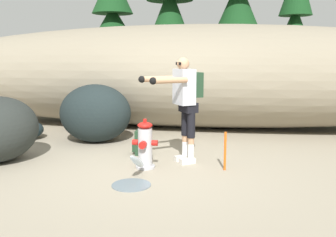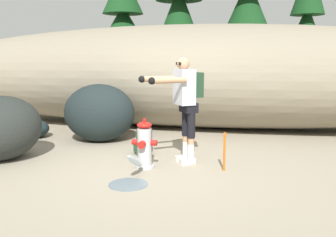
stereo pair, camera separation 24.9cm
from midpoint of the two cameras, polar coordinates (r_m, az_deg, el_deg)
ground_plane at (r=5.95m, az=-3.05°, el=-7.62°), size 56.00×56.00×0.04m
dirt_embankment at (r=9.25m, az=1.98°, el=6.57°), size 16.22×3.20×2.52m
fire_hydrant at (r=5.79m, az=-4.79°, el=-4.21°), size 0.40×0.35×0.78m
hydrant_water_jet at (r=5.29m, az=-6.41°, el=-7.74°), size 0.54×0.95×0.45m
utility_worker at (r=5.95m, az=1.36°, el=3.37°), size 1.01×0.89×1.72m
spare_backpack at (r=6.66m, az=-5.15°, el=-3.68°), size 0.29×0.30×0.47m
boulder_large at (r=7.69m, az=-12.04°, el=0.79°), size 1.63×1.38×1.19m
boulder_small at (r=8.43m, az=-21.80°, el=-1.67°), size 0.94×0.95×0.39m
pine_tree_far_left at (r=15.65m, az=-9.00°, el=14.58°), size 2.56×2.56×5.23m
pine_tree_left at (r=13.41m, az=-0.28°, el=15.88°), size 2.50×2.50×6.30m
pine_tree_center at (r=13.48m, az=10.23°, el=16.85°), size 2.55×2.55×6.31m
pine_tree_right at (r=16.08m, az=18.57°, el=13.53°), size 2.03×2.03×5.52m
survey_stake at (r=5.73m, az=7.58°, el=-5.03°), size 0.04×0.04×0.60m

